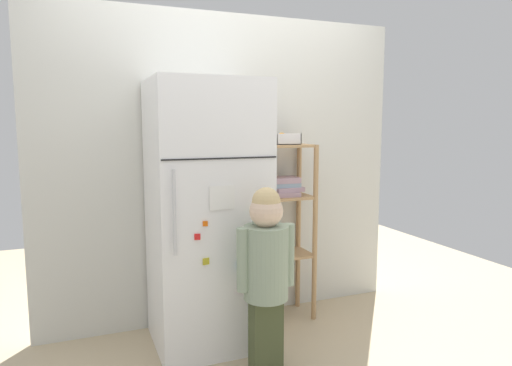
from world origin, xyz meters
The scene contains 6 objects.
ground_plane centered at (0.00, 0.00, 0.00)m, with size 6.00×6.00×0.00m, color tan.
kitchen_wall_back centered at (0.00, 0.37, 1.10)m, with size 2.69×0.03×2.21m, color silver.
refrigerator centered at (-0.25, 0.02, 0.85)m, with size 0.70×0.67×1.71m.
child_standing centered at (-0.04, -0.48, 0.66)m, with size 0.35×0.26×1.09m.
pantry_shelf_unit centered at (0.39, 0.19, 0.81)m, with size 0.39×0.30×1.29m.
fruit_bin centered at (0.38, 0.20, 1.33)m, with size 0.19×0.16×0.08m.
Camera 1 is at (-1.03, -2.81, 1.44)m, focal length 32.25 mm.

